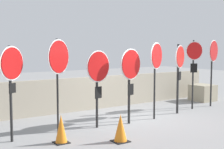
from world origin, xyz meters
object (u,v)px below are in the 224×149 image
at_px(stop_sign_5, 179,65).
at_px(stop_sign_7, 213,56).
at_px(stop_sign_2, 98,73).
at_px(stop_sign_3, 131,71).
at_px(traffic_cone_0, 120,128).
at_px(stop_sign_6, 194,59).
at_px(stop_sign_0, 12,72).
at_px(stop_sign_1, 59,61).
at_px(stop_sign_4, 156,62).
at_px(traffic_cone_1, 61,129).
at_px(storage_crate, 203,93).

distance_m(stop_sign_5, stop_sign_7, 2.11).
relative_size(stop_sign_2, stop_sign_3, 0.98).
bearing_deg(traffic_cone_0, stop_sign_5, 23.33).
bearing_deg(stop_sign_2, stop_sign_7, -11.26).
bearing_deg(stop_sign_6, stop_sign_5, -148.37).
distance_m(stop_sign_0, stop_sign_6, 6.79).
bearing_deg(stop_sign_7, stop_sign_1, 163.37).
distance_m(stop_sign_2, stop_sign_7, 5.45).
xyz_separation_m(stop_sign_1, stop_sign_4, (3.23, -0.29, -0.08)).
distance_m(stop_sign_1, traffic_cone_0, 2.46).
bearing_deg(stop_sign_5, stop_sign_4, 164.89).
bearing_deg(traffic_cone_1, stop_sign_0, 142.08).
xyz_separation_m(stop_sign_0, traffic_cone_1, (0.94, -0.73, -1.38)).
relative_size(stop_sign_2, traffic_cone_0, 3.27).
bearing_deg(stop_sign_4, traffic_cone_1, 164.60).
distance_m(stop_sign_0, stop_sign_3, 3.49).
relative_size(stop_sign_0, traffic_cone_0, 3.46).
xyz_separation_m(stop_sign_0, stop_sign_2, (2.43, -0.01, -0.14)).
xyz_separation_m(stop_sign_0, stop_sign_5, (5.78, 0.10, -0.03)).
xyz_separation_m(stop_sign_4, traffic_cone_0, (-2.34, -1.34, -1.53)).
xyz_separation_m(stop_sign_7, traffic_cone_1, (-6.92, -1.07, -1.61)).
relative_size(stop_sign_5, stop_sign_7, 0.93).
bearing_deg(stop_sign_1, stop_sign_3, -39.59).
relative_size(stop_sign_2, stop_sign_7, 0.86).
bearing_deg(stop_sign_7, stop_sign_0, 164.54).
distance_m(stop_sign_1, stop_sign_6, 5.47).
bearing_deg(storage_crate, stop_sign_7, -123.63).
relative_size(traffic_cone_0, traffic_cone_1, 0.97).
relative_size(stop_sign_7, traffic_cone_0, 3.80).
xyz_separation_m(stop_sign_1, stop_sign_2, (1.12, -0.20, -0.35)).
height_order(stop_sign_0, storage_crate, stop_sign_0).
distance_m(stop_sign_3, stop_sign_7, 4.41).
distance_m(stop_sign_4, stop_sign_6, 2.28).
relative_size(stop_sign_3, stop_sign_5, 0.94).
relative_size(stop_sign_3, stop_sign_4, 0.92).
bearing_deg(stop_sign_0, stop_sign_6, -31.30).
bearing_deg(stop_sign_3, traffic_cone_1, 177.80).
relative_size(stop_sign_2, stop_sign_4, 0.90).
bearing_deg(storage_crate, traffic_cone_1, -164.41).
distance_m(stop_sign_5, traffic_cone_0, 4.13).
height_order(stop_sign_3, stop_sign_4, stop_sign_4).
relative_size(stop_sign_4, storage_crate, 2.72).
height_order(stop_sign_0, stop_sign_7, stop_sign_7).
xyz_separation_m(stop_sign_0, stop_sign_7, (7.86, 0.34, 0.23)).
xyz_separation_m(stop_sign_1, traffic_cone_1, (-0.37, -0.92, -1.60)).
distance_m(stop_sign_6, traffic_cone_0, 5.14).
height_order(stop_sign_1, stop_sign_6, stop_sign_6).
distance_m(stop_sign_5, stop_sign_6, 1.04).
distance_m(traffic_cone_0, storage_crate, 6.96).
distance_m(stop_sign_2, stop_sign_6, 4.37).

